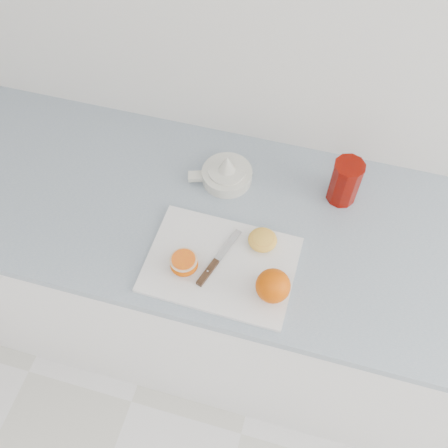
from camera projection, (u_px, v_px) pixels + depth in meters
name	position (u px, v px, depth m)	size (l,w,h in m)	color
counter	(246.00, 292.00, 1.72)	(2.65, 0.64, 0.89)	white
cutting_board	(221.00, 264.00, 1.27)	(0.38, 0.27, 0.01)	white
whole_orange	(273.00, 286.00, 1.19)	(0.08, 0.08, 0.08)	#E23E03
half_orange	(184.00, 263.00, 1.24)	(0.07, 0.07, 0.04)	#E23E03
squeezed_shell	(263.00, 240.00, 1.29)	(0.08, 0.08, 0.03)	gold
paring_knife	(211.00, 267.00, 1.25)	(0.07, 0.19, 0.01)	#412719
citrus_juicer	(226.00, 173.00, 1.41)	(0.18, 0.14, 0.10)	white
red_tumbler	(345.00, 183.00, 1.34)	(0.08, 0.08, 0.14)	#710700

